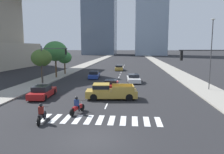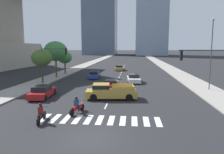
{
  "view_description": "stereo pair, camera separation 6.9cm",
  "coord_description": "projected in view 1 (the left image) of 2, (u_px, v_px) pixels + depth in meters",
  "views": [
    {
      "loc": [
        2.42,
        -12.43,
        5.64
      ],
      "look_at": [
        0.0,
        13.51,
        2.0
      ],
      "focal_mm": 34.31,
      "sensor_mm": 36.0,
      "label": 1
    },
    {
      "loc": [
        2.49,
        -12.43,
        5.64
      ],
      "look_at": [
        0.0,
        13.51,
        2.0
      ],
      "focal_mm": 34.31,
      "sensor_mm": 36.0,
      "label": 2
    }
  ],
  "objects": [
    {
      "name": "motorcycle_trailing",
      "position": [
        77.0,
        107.0,
        18.3
      ],
      "size": [
        0.96,
        2.18,
        1.49
      ],
      "rotation": [
        0.0,
        0.0,
        1.27
      ],
      "color": "black",
      "rests_on": "ground"
    },
    {
      "name": "traffic_signal_near",
      "position": [
        212.0,
        65.0,
        18.83
      ],
      "size": [
        5.09,
        0.28,
        5.62
      ],
      "rotation": [
        0.0,
        0.0,
        3.14
      ],
      "color": "#333335",
      "rests_on": "sidewalk_east"
    },
    {
      "name": "street_tree_second",
      "position": [
        55.0,
        51.0,
        38.75
      ],
      "size": [
        4.22,
        4.22,
        6.56
      ],
      "color": "#4C3823",
      "rests_on": "sidewalk_west"
    },
    {
      "name": "ground_plane",
      "position": [
        92.0,
        139.0,
        13.26
      ],
      "size": [
        800.0,
        800.0,
        0.0
      ],
      "primitive_type": "plane",
      "color": "#232326"
    },
    {
      "name": "pickup_truck",
      "position": [
        109.0,
        92.0,
        23.45
      ],
      "size": [
        5.71,
        2.57,
        1.67
      ],
      "rotation": [
        0.0,
        0.0,
        3.24
      ],
      "color": "#B28E38",
      "rests_on": "ground"
    },
    {
      "name": "sedan_white_2",
      "position": [
        134.0,
        79.0,
        34.66
      ],
      "size": [
        2.28,
        4.83,
        1.29
      ],
      "rotation": [
        0.0,
        0.0,
        -1.48
      ],
      "color": "silver",
      "rests_on": "ground"
    },
    {
      "name": "street_lamp_east",
      "position": [
        211.0,
        50.0,
        27.38
      ],
      "size": [
        0.5,
        0.24,
        9.07
      ],
      "color": "#3F3F42",
      "rests_on": "sidewalk_east"
    },
    {
      "name": "street_tree_third",
      "position": [
        65.0,
        58.0,
        44.07
      ],
      "size": [
        2.9,
        2.9,
        4.62
      ],
      "color": "#4C3823",
      "rests_on": "sidewalk_west"
    },
    {
      "name": "sidewalk_west",
      "position": [
        60.0,
        74.0,
        43.96
      ],
      "size": [
        4.0,
        260.0,
        0.15
      ],
      "primitive_type": "cube",
      "color": "gray",
      "rests_on": "ground"
    },
    {
      "name": "street_tree_nearest",
      "position": [
        41.0,
        58.0,
        32.84
      ],
      "size": [
        3.1,
        3.1,
        5.19
      ],
      "color": "#4C3823",
      "rests_on": "sidewalk_west"
    },
    {
      "name": "crosswalk_near",
      "position": [
        100.0,
        120.0,
        16.72
      ],
      "size": [
        9.45,
        2.2,
        0.01
      ],
      "color": "silver",
      "rests_on": "ground"
    },
    {
      "name": "sedan_blue_1",
      "position": [
        94.0,
        75.0,
        39.1
      ],
      "size": [
        2.02,
        4.83,
        1.32
      ],
      "rotation": [
        0.0,
        0.0,
        1.64
      ],
      "color": "navy",
      "rests_on": "ground"
    },
    {
      "name": "lane_divider_center",
      "position": [
        120.0,
        75.0,
        44.33
      ],
      "size": [
        0.14,
        50.0,
        0.01
      ],
      "color": "silver",
      "rests_on": "ground"
    },
    {
      "name": "sidewalk_east",
      "position": [
        182.0,
        76.0,
        41.71
      ],
      "size": [
        4.0,
        260.0,
        0.15
      ],
      "primitive_type": "cube",
      "color": "gray",
      "rests_on": "ground"
    },
    {
      "name": "motorcycle_lead",
      "position": [
        42.0,
        115.0,
        16.16
      ],
      "size": [
        0.7,
        2.19,
        1.49
      ],
      "rotation": [
        0.0,
        0.0,
        1.71
      ],
      "color": "black",
      "rests_on": "ground"
    },
    {
      "name": "sedan_gold_4",
      "position": [
        119.0,
        68.0,
        52.39
      ],
      "size": [
        2.01,
        4.45,
        1.3
      ],
      "rotation": [
        0.0,
        0.0,
        1.6
      ],
      "color": "#B28E38",
      "rests_on": "ground"
    },
    {
      "name": "sedan_red_0",
      "position": [
        42.0,
        92.0,
        24.13
      ],
      "size": [
        2.12,
        4.77,
        1.36
      ],
      "rotation": [
        0.0,
        0.0,
        1.63
      ],
      "color": "maroon",
      "rests_on": "ground"
    },
    {
      "name": "traffic_signal_far",
      "position": [
        51.0,
        58.0,
        31.84
      ],
      "size": [
        4.27,
        0.28,
        5.7
      ],
      "color": "#333335",
      "rests_on": "sidewalk_west"
    },
    {
      "name": "sedan_red_3",
      "position": [
        111.0,
        84.0,
        29.43
      ],
      "size": [
        1.9,
        4.49,
        1.23
      ],
      "rotation": [
        0.0,
        0.0,
        1.59
      ],
      "color": "maroon",
      "rests_on": "ground"
    }
  ]
}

